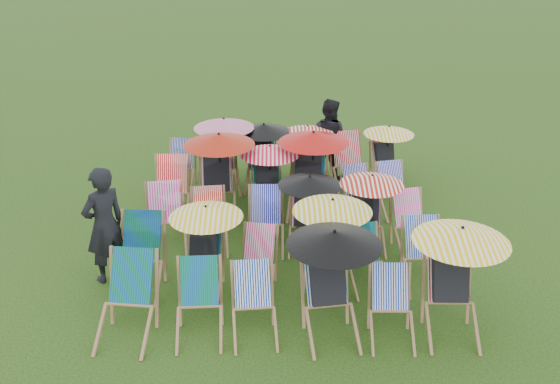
{
  "coord_description": "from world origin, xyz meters",
  "views": [
    {
      "loc": [
        -0.2,
        -8.68,
        5.02
      ],
      "look_at": [
        -0.1,
        0.17,
        0.9
      ],
      "focal_mm": 40.0,
      "sensor_mm": 36.0,
      "label": 1
    }
  ],
  "objects_px": {
    "person_rear": "(328,138)",
    "person_left": "(105,225)",
    "deckchair_5": "(454,280)",
    "deckchair_0": "(126,302)",
    "deckchair_29": "(387,155)"
  },
  "relations": [
    {
      "from": "deckchair_0",
      "to": "person_rear",
      "type": "relative_size",
      "value": 0.64
    },
    {
      "from": "deckchair_5",
      "to": "person_left",
      "type": "height_order",
      "value": "person_left"
    },
    {
      "from": "deckchair_0",
      "to": "person_left",
      "type": "xyz_separation_m",
      "value": [
        -0.55,
        1.35,
        0.36
      ]
    },
    {
      "from": "deckchair_5",
      "to": "deckchair_29",
      "type": "height_order",
      "value": "deckchair_5"
    },
    {
      "from": "person_left",
      "to": "person_rear",
      "type": "distance_m",
      "value": 5.11
    },
    {
      "from": "deckchair_0",
      "to": "deckchair_5",
      "type": "xyz_separation_m",
      "value": [
        4.1,
        0.08,
        0.24
      ]
    },
    {
      "from": "person_rear",
      "to": "deckchair_29",
      "type": "bearing_deg",
      "value": -170.44
    },
    {
      "from": "deckchair_29",
      "to": "person_left",
      "type": "distance_m",
      "value": 5.67
    },
    {
      "from": "deckchair_29",
      "to": "person_left",
      "type": "relative_size",
      "value": 0.65
    },
    {
      "from": "deckchair_5",
      "to": "deckchair_29",
      "type": "bearing_deg",
      "value": 92.34
    },
    {
      "from": "person_rear",
      "to": "person_left",
      "type": "bearing_deg",
      "value": 76.66
    },
    {
      "from": "deckchair_5",
      "to": "person_rear",
      "type": "bearing_deg",
      "value": 104.67
    },
    {
      "from": "deckchair_5",
      "to": "person_left",
      "type": "xyz_separation_m",
      "value": [
        -4.65,
        1.27,
        0.13
      ]
    },
    {
      "from": "deckchair_0",
      "to": "deckchair_29",
      "type": "relative_size",
      "value": 0.89
    },
    {
      "from": "deckchair_29",
      "to": "person_rear",
      "type": "relative_size",
      "value": 0.72
    }
  ]
}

